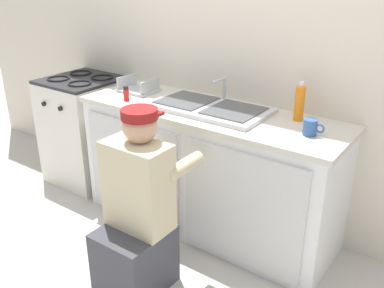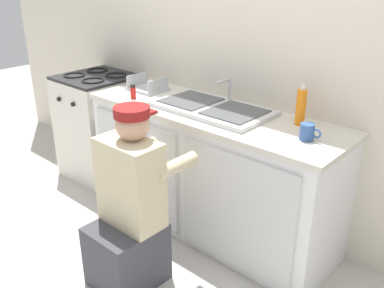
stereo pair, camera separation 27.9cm
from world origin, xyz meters
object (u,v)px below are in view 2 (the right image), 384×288
at_px(stove_range, 100,126).
at_px(coffee_mug, 307,132).
at_px(spice_bottle_red, 133,92).
at_px(dish_rack_tray, 148,87).
at_px(soap_bottle_orange, 301,107).
at_px(plumber_person, 130,214).
at_px(sink_double_basin, 212,108).

relative_size(stove_range, coffee_mug, 7.42).
distance_m(spice_bottle_red, dish_rack_tray, 0.24).
distance_m(stove_range, soap_bottle_orange, 1.94).
xyz_separation_m(stove_range, plumber_person, (1.31, -0.77, -0.00)).
bearing_deg(sink_double_basin, spice_bottle_red, -163.73).
bearing_deg(spice_bottle_red, dish_rack_tray, 111.00).
distance_m(sink_double_basin, plumber_person, 0.90).
relative_size(sink_double_basin, dish_rack_tray, 2.86).
bearing_deg(coffee_mug, sink_double_basin, 176.76).
bearing_deg(sink_double_basin, dish_rack_tray, 176.29).
relative_size(spice_bottle_red, dish_rack_tray, 0.37).
relative_size(sink_double_basin, spice_bottle_red, 7.62).
relative_size(sink_double_basin, plumber_person, 0.72).
height_order(sink_double_basin, stove_range, sink_double_basin).
relative_size(stove_range, dish_rack_tray, 3.34).
relative_size(stove_range, soap_bottle_orange, 3.74).
bearing_deg(dish_rack_tray, plumber_person, -49.24).
bearing_deg(stove_range, coffee_mug, -1.10).
relative_size(plumber_person, soap_bottle_orange, 4.42).
height_order(spice_bottle_red, dish_rack_tray, dish_rack_tray).
xyz_separation_m(coffee_mug, spice_bottle_red, (-1.32, -0.13, 0.00)).
xyz_separation_m(sink_double_basin, plumber_person, (0.02, -0.77, -0.46)).
relative_size(sink_double_basin, coffee_mug, 6.35).
xyz_separation_m(sink_double_basin, dish_rack_tray, (-0.68, 0.04, 0.01)).
height_order(stove_range, dish_rack_tray, dish_rack_tray).
xyz_separation_m(soap_bottle_orange, coffee_mug, (0.15, -0.19, -0.07)).
height_order(soap_bottle_orange, dish_rack_tray, soap_bottle_orange).
xyz_separation_m(plumber_person, spice_bottle_red, (-0.62, 0.60, 0.49)).
height_order(stove_range, plumber_person, plumber_person).
relative_size(soap_bottle_orange, dish_rack_tray, 0.89).
relative_size(plumber_person, dish_rack_tray, 3.94).
bearing_deg(spice_bottle_red, coffee_mug, 5.80).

